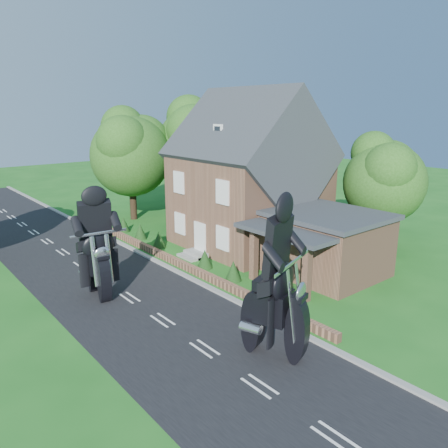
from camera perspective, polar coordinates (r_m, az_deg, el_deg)
ground at (r=19.42m, az=-8.03°, el=-12.37°), size 120.00×120.00×0.00m
road at (r=19.41m, az=-8.03°, el=-12.34°), size 7.00×80.00×0.02m
kerb at (r=21.30m, az=0.46°, el=-9.49°), size 0.30×80.00×0.12m
garden_wall at (r=25.33m, az=-5.70°, el=-5.19°), size 0.30×22.00×0.40m
house at (r=28.80m, az=3.29°, el=5.80°), size 9.54×8.64×10.24m
annex at (r=24.44m, az=12.97°, el=-2.38°), size 7.05×5.94×3.44m
tree_annex_side at (r=30.25m, az=20.46°, el=6.00°), size 5.64×5.20×7.48m
tree_house_right at (r=34.85m, az=7.90°, el=8.64°), size 6.51×6.00×8.40m
tree_behind_house at (r=38.72m, az=-2.94°, el=10.90°), size 7.81×7.20×10.08m
tree_behind_left at (r=36.37m, az=-11.62°, el=9.60°), size 6.94×6.40×9.16m
shrub_a at (r=21.46m, az=5.62°, el=-7.95°), size 0.90×0.90×1.10m
shrub_b at (r=23.16m, az=1.22°, el=-6.14°), size 0.90×0.90×1.10m
shrub_c at (r=24.99m, az=-2.52°, el=-4.56°), size 0.90×0.90×1.10m
shrub_d at (r=28.95m, az=-8.49°, el=-1.99°), size 0.90×0.90×1.10m
shrub_e at (r=31.05m, az=-10.88°, el=-0.95°), size 0.90×0.90×1.10m
shrub_f at (r=33.20m, az=-12.96°, el=-0.04°), size 0.90×0.90×1.10m
motorcycle_lead at (r=16.47m, az=6.62°, el=-13.95°), size 1.14×2.03×1.84m
motorcycle_follow at (r=21.99m, az=-15.95°, el=-7.14°), size 0.65×1.80×1.64m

